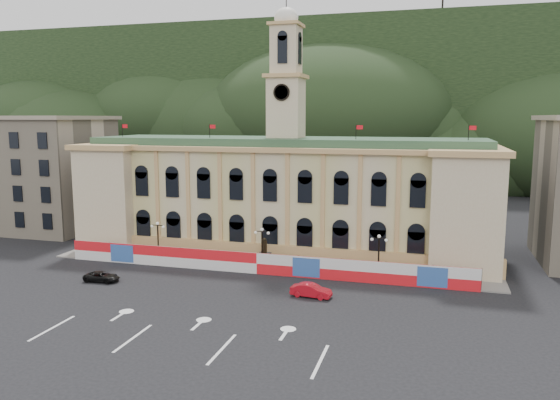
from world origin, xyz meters
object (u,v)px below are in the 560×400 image
(black_suv, at_px, (102,277))
(statue, at_px, (265,258))
(red_sedan, at_px, (311,290))
(lamp_center, at_px, (262,245))

(black_suv, bearing_deg, statue, -59.52)
(statue, relative_size, black_suv, 0.90)
(red_sedan, xyz_separation_m, black_suv, (-23.88, -1.23, -0.14))
(lamp_center, distance_m, black_suv, 18.79)
(statue, relative_size, red_sedan, 0.86)
(statue, relative_size, lamp_center, 0.72)
(lamp_center, bearing_deg, statue, 90.00)
(statue, xyz_separation_m, red_sedan, (8.03, -9.54, -0.49))
(lamp_center, height_order, red_sedan, lamp_center)
(lamp_center, relative_size, black_suv, 1.25)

